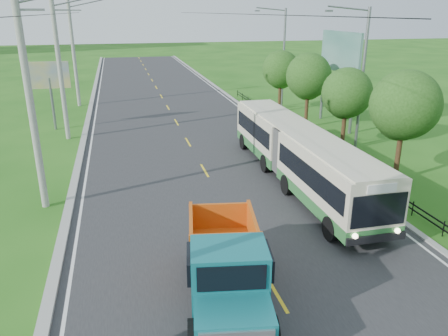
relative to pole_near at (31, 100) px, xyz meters
name	(u,v)px	position (x,y,z in m)	size (l,w,h in m)	color
ground	(276,293)	(8.26, -9.00, -5.09)	(240.00, 240.00, 0.00)	#205714
road	(184,135)	(8.26, 11.00, -5.08)	(14.00, 120.00, 0.02)	#28282B
curb_left	(83,140)	(1.06, 11.00, -5.02)	(0.40, 120.00, 0.15)	#9E9E99
curb_right	(274,129)	(15.41, 11.00, -5.04)	(0.30, 120.00, 0.10)	#9E9E99
edge_line_left	(92,140)	(1.61, 11.00, -5.07)	(0.12, 120.00, 0.00)	silver
edge_line_right	(268,129)	(14.91, 11.00, -5.07)	(0.12, 120.00, 0.00)	silver
centre_dash	(276,292)	(8.26, -9.00, -5.07)	(0.12, 2.20, 0.00)	yellow
railing_right	(317,146)	(16.26, 5.00, -4.79)	(0.04, 40.00, 0.60)	black
pole_near	(31,100)	(0.00, 0.00, 0.00)	(3.51, 0.32, 10.00)	gray
pole_mid	(60,67)	(0.00, 12.00, 0.00)	(3.51, 0.32, 10.00)	gray
pole_far	(74,52)	(0.00, 24.00, 0.00)	(3.51, 0.32, 10.00)	gray
tree_third	(404,108)	(18.12, -0.86, -1.11)	(3.60, 3.62, 6.00)	#382314
tree_fourth	(346,95)	(18.12, 5.14, -1.51)	(3.24, 3.31, 5.40)	#382314
tree_fifth	(308,78)	(18.12, 11.14, -1.24)	(3.48, 3.52, 5.80)	#382314
tree_back	(281,71)	(18.12, 17.14, -1.44)	(3.30, 3.36, 5.50)	#382314
streetlight_mid	(361,75)	(18.90, 5.00, -0.19)	(3.02, 0.20, 9.07)	slate
streetlight_far	(282,55)	(18.90, 19.00, -0.19)	(3.02, 0.20, 9.07)	slate
planter_near	(398,192)	(16.86, -3.00, -4.81)	(0.64, 0.64, 0.67)	silver
planter_mid	(325,146)	(16.86, 5.00, -4.81)	(0.64, 0.64, 0.67)	silver
planter_far	(282,119)	(16.86, 13.00, -4.81)	(0.64, 0.64, 0.67)	silver
billboard_left	(49,80)	(-1.24, 15.00, -1.23)	(3.00, 0.20, 5.20)	slate
billboard_right	(340,58)	(20.56, 11.00, 0.25)	(0.24, 6.00, 7.30)	slate
bus	(298,151)	(12.75, 0.06, -3.31)	(2.57, 15.34, 2.96)	#2B6C32
dump_truck	(227,265)	(6.54, -9.20, -3.65)	(3.22, 6.36, 2.55)	#126970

